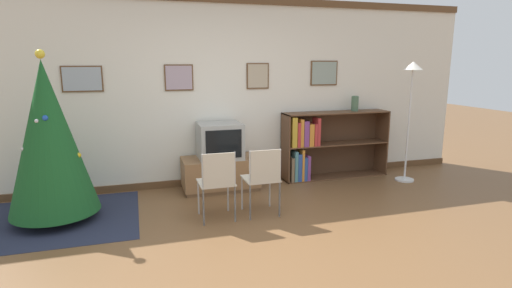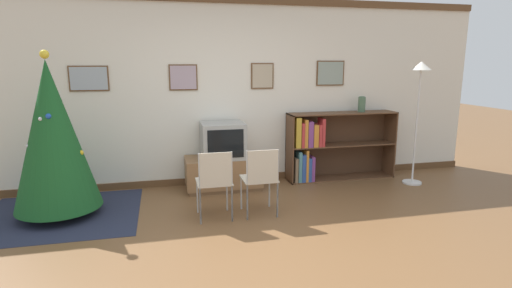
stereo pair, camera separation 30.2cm
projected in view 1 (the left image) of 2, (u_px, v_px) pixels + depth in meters
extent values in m
plane|color=brown|center=(269.00, 252.00, 3.84)|extent=(24.00, 24.00, 0.00)
cube|color=silver|center=(217.00, 93.00, 5.81)|extent=(8.16, 0.08, 2.70)
cube|color=brown|center=(219.00, 180.00, 6.02)|extent=(8.16, 0.03, 0.10)
cube|color=brown|center=(82.00, 79.00, 5.20)|extent=(0.51, 0.02, 0.34)
cube|color=#9EA8B2|center=(82.00, 79.00, 5.19)|extent=(0.47, 0.01, 0.30)
cube|color=brown|center=(179.00, 78.00, 5.56)|extent=(0.40, 0.02, 0.36)
cube|color=#A893A3|center=(179.00, 78.00, 5.55)|extent=(0.36, 0.01, 0.33)
cube|color=brown|center=(258.00, 76.00, 5.89)|extent=(0.34, 0.02, 0.38)
cube|color=tan|center=(258.00, 76.00, 5.87)|extent=(0.30, 0.01, 0.34)
cube|color=brown|center=(324.00, 73.00, 6.19)|extent=(0.45, 0.02, 0.38)
cube|color=gray|center=(324.00, 73.00, 6.17)|extent=(0.41, 0.01, 0.34)
cube|color=#23283D|center=(58.00, 220.00, 4.62)|extent=(1.80, 1.62, 0.01)
cylinder|color=maroon|center=(57.00, 215.00, 4.61)|extent=(0.36, 0.36, 0.10)
cone|color=#195123|center=(49.00, 138.00, 4.42)|extent=(0.96, 0.96, 1.72)
sphere|color=yellow|center=(40.00, 54.00, 4.24)|extent=(0.10, 0.10, 0.10)
sphere|color=#1E4CB2|center=(35.00, 164.00, 4.65)|extent=(0.05, 0.05, 0.05)
sphere|color=silver|center=(37.00, 121.00, 4.21)|extent=(0.04, 0.04, 0.04)
sphere|color=gold|center=(78.00, 155.00, 4.51)|extent=(0.06, 0.06, 0.06)
sphere|color=silver|center=(23.00, 149.00, 4.28)|extent=(0.04, 0.04, 0.04)
sphere|color=#1E4CB2|center=(45.00, 118.00, 4.22)|extent=(0.06, 0.06, 0.06)
cube|color=brown|center=(221.00, 187.00, 5.74)|extent=(1.02, 0.53, 0.05)
cube|color=olive|center=(220.00, 172.00, 5.69)|extent=(1.07, 0.55, 0.41)
cube|color=#9E9E99|center=(220.00, 141.00, 5.60)|extent=(0.60, 0.53, 0.50)
cube|color=black|center=(224.00, 144.00, 5.35)|extent=(0.49, 0.01, 0.39)
cube|color=#BCB29E|center=(216.00, 182.00, 4.60)|extent=(0.40, 0.40, 0.02)
cube|color=#BCB29E|center=(219.00, 170.00, 4.38)|extent=(0.35, 0.01, 0.38)
cylinder|color=#B2B2B2|center=(199.00, 197.00, 4.76)|extent=(0.02, 0.02, 0.42)
cylinder|color=#B2B2B2|center=(228.00, 194.00, 4.86)|extent=(0.02, 0.02, 0.42)
cylinder|color=#B2B2B2|center=(204.00, 207.00, 4.42)|extent=(0.02, 0.02, 0.42)
cylinder|color=#B2B2B2|center=(235.00, 204.00, 4.52)|extent=(0.02, 0.02, 0.42)
cylinder|color=#B2B2B2|center=(203.00, 190.00, 4.38)|extent=(0.02, 0.02, 0.82)
cylinder|color=#B2B2B2|center=(235.00, 187.00, 4.48)|extent=(0.02, 0.02, 0.82)
cube|color=#BCB29E|center=(260.00, 179.00, 4.75)|extent=(0.40, 0.40, 0.02)
cube|color=#BCB29E|center=(266.00, 166.00, 4.53)|extent=(0.35, 0.01, 0.38)
cylinder|color=#B2B2B2|center=(242.00, 193.00, 4.91)|extent=(0.02, 0.02, 0.42)
cylinder|color=#B2B2B2|center=(270.00, 190.00, 5.01)|extent=(0.02, 0.02, 0.42)
cylinder|color=#B2B2B2|center=(250.00, 203.00, 4.57)|extent=(0.02, 0.02, 0.42)
cylinder|color=#B2B2B2|center=(280.00, 199.00, 4.68)|extent=(0.02, 0.02, 0.42)
cylinder|color=#B2B2B2|center=(250.00, 186.00, 4.53)|extent=(0.02, 0.02, 0.82)
cylinder|color=#B2B2B2|center=(280.00, 183.00, 4.64)|extent=(0.02, 0.02, 0.82)
cube|color=brown|center=(285.00, 148.00, 6.03)|extent=(0.02, 0.36, 1.04)
cube|color=brown|center=(381.00, 142.00, 6.51)|extent=(0.02, 0.36, 1.04)
cube|color=brown|center=(337.00, 112.00, 6.17)|extent=(1.70, 0.36, 0.02)
cube|color=brown|center=(334.00, 176.00, 6.37)|extent=(1.70, 0.36, 0.02)
cube|color=brown|center=(335.00, 143.00, 6.27)|extent=(1.66, 0.36, 0.02)
cube|color=#492F1E|center=(330.00, 143.00, 6.43)|extent=(1.70, 0.01, 1.04)
cube|color=#756047|center=(290.00, 168.00, 6.08)|extent=(0.05, 0.28, 0.37)
cube|color=teal|center=(293.00, 165.00, 6.10)|extent=(0.05, 0.30, 0.46)
cube|color=#2D4C93|center=(297.00, 166.00, 6.11)|extent=(0.06, 0.27, 0.42)
cube|color=orange|center=(301.00, 164.00, 6.10)|extent=(0.04, 0.24, 0.48)
cube|color=#2D4C93|center=(303.00, 168.00, 6.12)|extent=(0.05, 0.24, 0.36)
cube|color=#7A3D7F|center=(306.00, 167.00, 6.16)|extent=(0.05, 0.29, 0.38)
cube|color=gold|center=(291.00, 131.00, 5.98)|extent=(0.08, 0.30, 0.45)
cube|color=#B73333|center=(296.00, 134.00, 6.01)|extent=(0.04, 0.29, 0.37)
cube|color=orange|center=(299.00, 132.00, 5.99)|extent=(0.05, 0.24, 0.42)
cube|color=#7A3D7F|center=(304.00, 133.00, 6.02)|extent=(0.08, 0.26, 0.38)
cube|color=orange|center=(309.00, 134.00, 6.05)|extent=(0.07, 0.25, 0.34)
cube|color=#B73333|center=(313.00, 134.00, 6.05)|extent=(0.04, 0.21, 0.33)
cube|color=#B73333|center=(316.00, 131.00, 6.06)|extent=(0.05, 0.22, 0.42)
cylinder|color=#47664C|center=(355.00, 104.00, 6.25)|extent=(0.11, 0.11, 0.23)
torus|color=#47664C|center=(355.00, 97.00, 6.23)|extent=(0.10, 0.10, 0.02)
cylinder|color=silver|center=(404.00, 180.00, 6.16)|extent=(0.28, 0.28, 0.03)
cylinder|color=silver|center=(409.00, 126.00, 5.99)|extent=(0.03, 0.03, 1.66)
cone|color=white|center=(413.00, 66.00, 5.81)|extent=(0.28, 0.28, 0.12)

